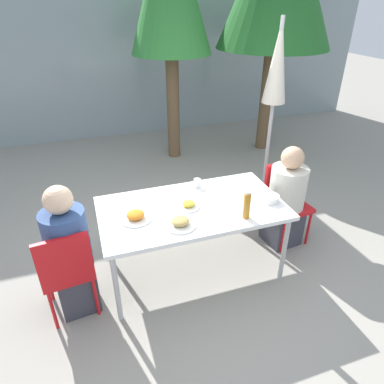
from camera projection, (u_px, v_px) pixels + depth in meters
ground_plane at (192, 268)px, 3.44m from camera, size 24.00×24.00×0.00m
building_facade at (118, 52)px, 6.13m from camera, size 10.00×0.20×3.00m
dining_table at (192, 211)px, 3.10m from camera, size 1.66×0.90×0.74m
chair_left at (67, 268)px, 2.70m from camera, size 0.44×0.44×0.87m
person_left at (70, 255)px, 2.76m from camera, size 0.34×0.34×1.19m
chair_right at (285, 196)px, 3.67m from camera, size 0.44×0.44×0.87m
person_right at (286, 200)px, 3.58m from camera, size 0.37×0.37×1.12m
closed_umbrella at (276, 79)px, 3.81m from camera, size 0.36×0.36×2.21m
plate_0 at (136, 216)px, 2.89m from camera, size 0.27×0.27×0.07m
plate_1 at (188, 205)px, 3.06m from camera, size 0.21×0.21×0.06m
plate_2 at (180, 223)px, 2.81m from camera, size 0.27×0.27×0.07m
bottle at (247, 205)px, 2.86m from camera, size 0.06×0.06×0.25m
drinking_cup at (197, 183)px, 3.37m from camera, size 0.07×0.07×0.09m
salad_bowl at (271, 198)px, 3.14m from camera, size 0.16×0.16×0.06m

